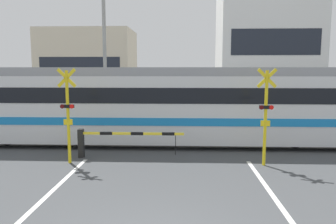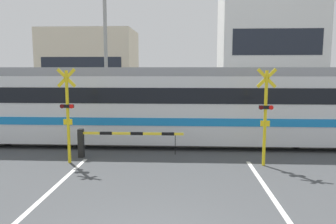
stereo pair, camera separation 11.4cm
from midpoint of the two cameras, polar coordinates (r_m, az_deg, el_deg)
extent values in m
cube|color=gray|center=(14.30, 0.34, -5.93)|extent=(50.00, 0.10, 0.08)
cube|color=gray|center=(15.69, 0.58, -4.71)|extent=(50.00, 0.10, 0.08)
cube|color=silver|center=(14.79, -2.91, 0.84)|extent=(20.25, 2.98, 2.84)
cube|color=gray|center=(14.69, -2.95, 7.05)|extent=(20.04, 2.62, 0.36)
cube|color=#197AC6|center=(14.84, -2.90, -0.79)|extent=(20.27, 3.04, 0.32)
cube|color=black|center=(14.73, -2.93, 3.31)|extent=(19.44, 3.02, 0.64)
cylinder|color=black|center=(16.20, -25.89, -3.86)|extent=(0.76, 0.12, 0.76)
cylinder|color=black|center=(17.44, -23.63, -2.97)|extent=(0.76, 0.12, 0.76)
cylinder|color=black|center=(14.99, 21.51, -4.49)|extent=(0.76, 0.12, 0.76)
cylinder|color=black|center=(16.33, 19.92, -3.47)|extent=(0.76, 0.12, 0.76)
cube|color=black|center=(12.95, -14.66, -5.28)|extent=(0.20, 0.20, 1.10)
cube|color=yellow|center=(12.42, -6.08, -3.74)|extent=(3.91, 0.09, 0.09)
cube|color=black|center=(12.61, -10.48, -3.66)|extent=(0.47, 0.10, 0.10)
cube|color=black|center=(12.39, -5.18, -3.76)|extent=(0.47, 0.10, 0.10)
cube|color=black|center=(12.28, 0.26, -3.83)|extent=(0.47, 0.10, 0.10)
cylinder|color=black|center=(12.36, 1.53, -5.77)|extent=(0.02, 0.02, 0.76)
cube|color=black|center=(18.20, 11.21, -1.54)|extent=(0.20, 0.20, 1.10)
cube|color=yellow|center=(17.96, 5.06, -0.26)|extent=(3.91, 0.09, 0.09)
cube|color=black|center=(18.02, 8.17, -0.28)|extent=(0.47, 0.10, 0.10)
cube|color=black|center=(17.95, 4.44, -0.25)|extent=(0.47, 0.10, 0.10)
cube|color=black|center=(17.96, 0.70, -0.23)|extent=(0.47, 0.10, 0.10)
cylinder|color=black|center=(18.04, -0.17, -1.56)|extent=(0.02, 0.02, 0.76)
cylinder|color=yellow|center=(12.13, -16.77, -0.88)|extent=(0.11, 0.11, 3.31)
cube|color=yellow|center=(12.02, -17.02, 5.70)|extent=(0.68, 0.04, 0.68)
cube|color=yellow|center=(12.02, -17.02, 5.70)|extent=(0.68, 0.04, 0.68)
cube|color=black|center=(12.08, -16.84, 0.99)|extent=(0.44, 0.12, 0.12)
cylinder|color=#4C0C0C|center=(12.07, -17.72, 0.95)|extent=(0.15, 0.03, 0.15)
cylinder|color=red|center=(11.96, -16.20, 0.95)|extent=(0.15, 0.03, 0.15)
cube|color=yellow|center=(12.14, -16.78, -1.67)|extent=(0.32, 0.03, 0.20)
cylinder|color=yellow|center=(11.77, 16.82, -1.13)|extent=(0.11, 0.11, 3.31)
cube|color=yellow|center=(11.65, 17.08, 5.66)|extent=(0.68, 0.04, 0.68)
cube|color=yellow|center=(11.65, 17.08, 5.66)|extent=(0.68, 0.04, 0.68)
cube|color=black|center=(11.72, 16.90, 0.80)|extent=(0.44, 0.12, 0.12)
cylinder|color=#4C0C0C|center=(11.61, 16.17, 0.76)|extent=(0.15, 0.03, 0.15)
cylinder|color=red|center=(11.69, 17.79, 0.74)|extent=(0.15, 0.03, 0.15)
cube|color=yellow|center=(11.78, 16.82, -1.94)|extent=(0.32, 0.03, 0.20)
cylinder|color=#33384C|center=(21.76, 0.87, -0.33)|extent=(0.13, 0.13, 0.80)
cylinder|color=#33384C|center=(21.76, 1.23, -0.33)|extent=(0.13, 0.13, 0.80)
cube|color=maroon|center=(21.67, 1.05, 1.55)|extent=(0.38, 0.22, 0.63)
sphere|color=tan|center=(21.63, 1.06, 2.69)|extent=(0.22, 0.22, 0.22)
cube|color=beige|center=(28.99, -13.17, 7.18)|extent=(7.51, 5.28, 6.61)
cube|color=#1E232D|center=(26.45, -14.79, 7.83)|extent=(6.31, 0.03, 1.32)
cube|color=white|center=(28.76, 17.18, 10.20)|extent=(7.92, 5.28, 9.78)
cube|color=#1E232D|center=(26.23, 18.66, 11.51)|extent=(6.66, 0.03, 1.96)
cylinder|color=gray|center=(20.86, -10.60, 9.02)|extent=(0.22, 0.22, 7.92)
camera|label=1|loc=(0.06, -89.76, 0.03)|focal=35.00mm
camera|label=2|loc=(0.06, 90.24, -0.03)|focal=35.00mm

